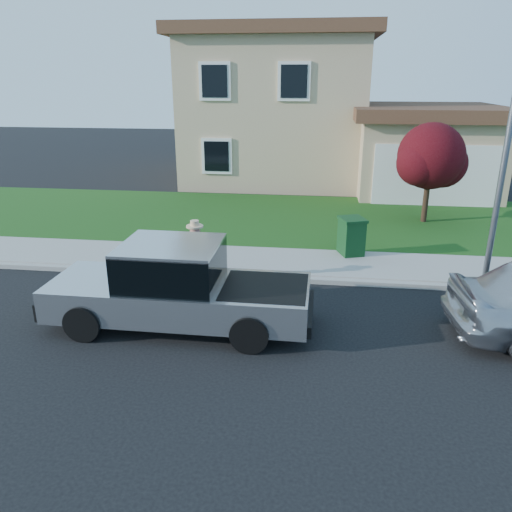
{
  "coord_description": "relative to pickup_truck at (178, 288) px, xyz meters",
  "views": [
    {
      "loc": [
        2.17,
        -8.49,
        4.76
      ],
      "look_at": [
        0.91,
        1.33,
        1.2
      ],
      "focal_mm": 35.0,
      "sensor_mm": 36.0,
      "label": 1
    }
  ],
  "objects": [
    {
      "name": "pickup_truck",
      "position": [
        0.0,
        0.0,
        0.0
      ],
      "size": [
        5.3,
        2.05,
        1.74
      ],
      "rotation": [
        0.0,
        0.0,
        -0.01
      ],
      "color": "black",
      "rests_on": "ground"
    },
    {
      "name": "house",
      "position": [
        1.84,
        16.06,
        2.36
      ],
      "size": [
        14.0,
        11.3,
        6.85
      ],
      "color": "tan",
      "rests_on": "ground"
    },
    {
      "name": "lawn",
      "position": [
        1.52,
        8.18,
        -0.76
      ],
      "size": [
        40.0,
        7.0,
        0.1
      ],
      "primitive_type": "cube",
      "color": "#1C3F12",
      "rests_on": "ground"
    },
    {
      "name": "curb",
      "position": [
        1.52,
        2.58,
        -0.75
      ],
      "size": [
        40.0,
        0.2,
        0.12
      ],
      "primitive_type": "cube",
      "color": "gray",
      "rests_on": "ground"
    },
    {
      "name": "ornamental_tree",
      "position": [
        6.32,
        8.28,
        1.4
      ],
      "size": [
        2.41,
        2.17,
        3.3
      ],
      "color": "black",
      "rests_on": "lawn"
    },
    {
      "name": "ground",
      "position": [
        0.52,
        -0.32,
        -0.81
      ],
      "size": [
        80.0,
        80.0,
        0.0
      ],
      "primitive_type": "plane",
      "color": "black",
      "rests_on": "ground"
    },
    {
      "name": "woman",
      "position": [
        -0.13,
        2.01,
        -0.03
      ],
      "size": [
        0.58,
        0.41,
        1.64
      ],
      "rotation": [
        0.0,
        0.0,
        3.04
      ],
      "color": "#BA7566",
      "rests_on": "ground"
    },
    {
      "name": "trash_bin",
      "position": [
        3.63,
        4.43,
        -0.14
      ],
      "size": [
        0.83,
        0.89,
        1.02
      ],
      "rotation": [
        0.0,
        0.0,
        0.34
      ],
      "color": "#0F3817",
      "rests_on": "sidewalk"
    },
    {
      "name": "sidewalk",
      "position": [
        1.52,
        3.68,
        -0.74
      ],
      "size": [
        40.0,
        2.0,
        0.15
      ],
      "primitive_type": "cube",
      "color": "gray",
      "rests_on": "ground"
    },
    {
      "name": "street_lamp",
      "position": [
        6.59,
        2.37,
        2.44
      ],
      "size": [
        0.32,
        0.75,
        5.71
      ],
      "rotation": [
        0.0,
        0.0,
        0.17
      ],
      "color": "slate",
      "rests_on": "ground"
    }
  ]
}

